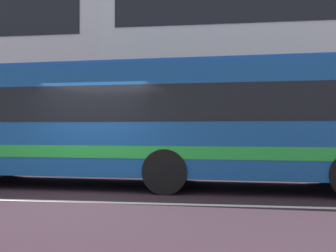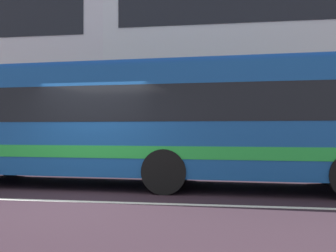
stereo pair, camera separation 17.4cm
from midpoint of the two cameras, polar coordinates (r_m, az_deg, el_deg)
name	(u,v)px [view 2 (the right image)]	position (r m, az deg, el deg)	size (l,w,h in m)	color
ground_plane	(73,201)	(7.78, -13.57, -11.10)	(160.00, 160.00, 0.00)	#2D1E27
lane_centre_line	(73,201)	(7.78, -13.57, -11.07)	(60.00, 0.16, 0.01)	silver
hedge_row_far	(142,159)	(13.20, -3.57, -5.02)	(23.79, 1.10, 0.81)	#214920
apartment_block_right	(293,40)	(23.11, 18.74, 12.28)	(19.38, 9.80, 13.13)	silver
transit_bus	(147,120)	(9.52, -2.69, 0.94)	(11.26, 3.03, 3.03)	#154A8E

